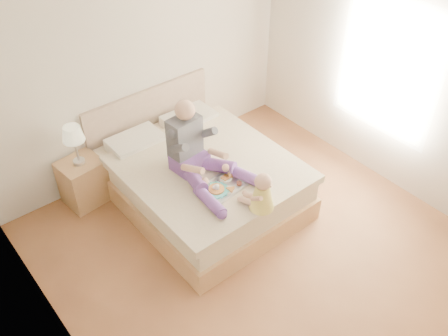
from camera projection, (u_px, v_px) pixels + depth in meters
room at (275, 131)px, 4.34m from camera, size 4.02×4.22×2.71m
bed at (198, 177)px, 5.70m from camera, size 1.70×2.18×1.00m
nightstand at (83, 182)px, 5.70m from camera, size 0.50×0.45×0.56m
lamp at (73, 136)px, 5.28m from camera, size 0.24×0.24×0.48m
adult at (197, 154)px, 5.15m from camera, size 0.71×1.04×0.85m
tray at (222, 185)px, 5.10m from camera, size 0.46×0.38×0.12m
baby at (261, 194)px, 4.79m from camera, size 0.30×0.37×0.41m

